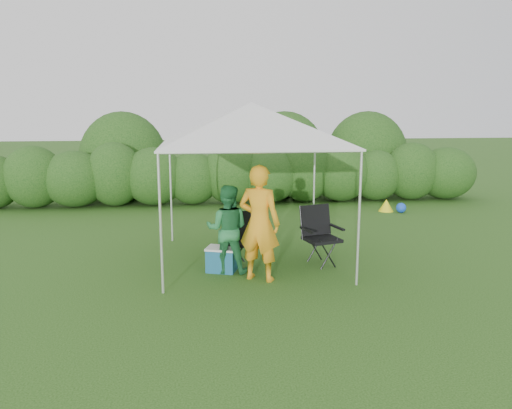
{
  "coord_description": "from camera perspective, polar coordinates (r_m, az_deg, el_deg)",
  "views": [
    {
      "loc": [
        -0.94,
        -8.22,
        2.75
      ],
      "look_at": [
        0.07,
        0.4,
        1.05
      ],
      "focal_mm": 35.0,
      "sensor_mm": 36.0,
      "label": 1
    }
  ],
  "objects": [
    {
      "name": "chair_left",
      "position": [
        8.81,
        -2.24,
        -3.53
      ],
      "size": [
        0.64,
        0.59,
        0.94
      ],
      "rotation": [
        0.0,
        0.0,
        -0.14
      ],
      "color": "black",
      "rests_on": "ground"
    },
    {
      "name": "bottle",
      "position": [
        8.41,
        -3.56,
        -4.18
      ],
      "size": [
        0.06,
        0.06,
        0.24
      ],
      "primitive_type": "cylinder",
      "color": "#592D0C",
      "rests_on": "cooler"
    },
    {
      "name": "lawn_toy",
      "position": [
        13.79,
        15.07,
        -0.16
      ],
      "size": [
        0.66,
        0.55,
        0.33
      ],
      "color": "yellow",
      "rests_on": "ground"
    },
    {
      "name": "chair_right",
      "position": [
        8.93,
        7.24,
        -3.03
      ],
      "size": [
        0.75,
        0.71,
        1.03
      ],
      "rotation": [
        0.0,
        0.0,
        0.27
      ],
      "color": "black",
      "rests_on": "ground"
    },
    {
      "name": "canopy",
      "position": [
        8.78,
        -0.55,
        9.2
      ],
      "size": [
        3.1,
        3.1,
        2.83
      ],
      "color": "silver",
      "rests_on": "ground"
    },
    {
      "name": "woman",
      "position": [
        8.36,
        -3.3,
        -2.81
      ],
      "size": [
        0.82,
        0.7,
        1.49
      ],
      "primitive_type": "imported",
      "rotation": [
        0.0,
        0.0,
        2.94
      ],
      "color": "#297E45",
      "rests_on": "ground"
    },
    {
      "name": "man",
      "position": [
        7.92,
        0.38,
        -2.14
      ],
      "size": [
        0.81,
        0.72,
        1.87
      ],
      "primitive_type": "imported",
      "rotation": [
        0.0,
        0.0,
        2.65
      ],
      "color": "#FCA01C",
      "rests_on": "ground"
    },
    {
      "name": "hedge",
      "position": [
        14.39,
        -2.47,
        3.36
      ],
      "size": [
        14.7,
        1.53,
        1.8
      ],
      "color": "#2B561C",
      "rests_on": "ground"
    },
    {
      "name": "cooler",
      "position": [
        8.53,
        -3.95,
        -6.25
      ],
      "size": [
        0.59,
        0.5,
        0.42
      ],
      "rotation": [
        0.0,
        0.0,
        -0.32
      ],
      "color": "#1D5F87",
      "rests_on": "ground"
    },
    {
      "name": "ground",
      "position": [
        8.72,
        -0.17,
        -7.3
      ],
      "size": [
        70.0,
        70.0,
        0.0
      ],
      "primitive_type": "plane",
      "color": "#33601E"
    }
  ]
}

